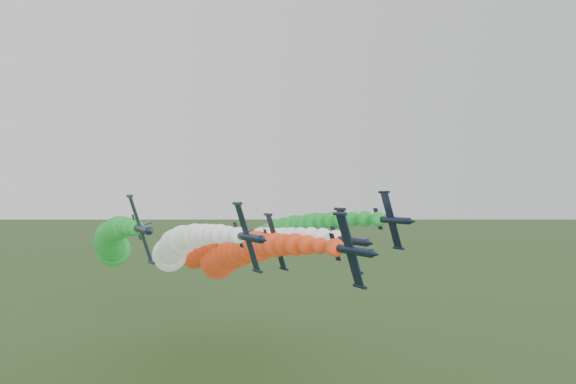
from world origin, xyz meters
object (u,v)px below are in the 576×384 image
jet_trail (203,249)px  jet_lead (231,256)px  jet_inner_right (240,250)px  jet_outer_right (274,236)px  jet_inner_left (175,248)px  jet_outer_left (112,243)px

jet_trail → jet_lead: bearing=-94.6°
jet_inner_right → jet_outer_right: jet_outer_right is taller
jet_inner_left → jet_inner_right: (16.94, -2.16, -0.99)m
jet_lead → jet_inner_right: jet_inner_right is taller
jet_outer_left → jet_outer_right: jet_outer_right is taller
jet_outer_right → jet_trail: size_ratio=1.00×
jet_inner_left → jet_lead: bearing=-51.0°
jet_lead → jet_outer_right: (20.25, 17.71, 2.92)m
jet_inner_right → jet_outer_left: bearing=162.1°
jet_outer_right → jet_outer_left: bearing=176.3°
jet_outer_right → jet_trail: jet_outer_right is taller
jet_lead → jet_inner_left: size_ratio=1.00×
jet_inner_left → jet_outer_right: bearing=9.3°
jet_inner_left → jet_outer_right: jet_outer_right is taller
jet_inner_right → jet_outer_left: jet_outer_left is taller
jet_inner_left → jet_outer_left: size_ratio=1.00×
jet_inner_right → jet_outer_left: (-31.28, 10.08, 2.31)m
jet_inner_left → jet_inner_right: 17.11m
jet_outer_right → jet_trail: 20.99m
jet_inner_right → jet_trail: (-4.41, 17.27, -1.20)m
jet_outer_left → jet_trail: (26.87, 7.19, -3.51)m
jet_lead → jet_inner_left: jet_inner_left is taller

